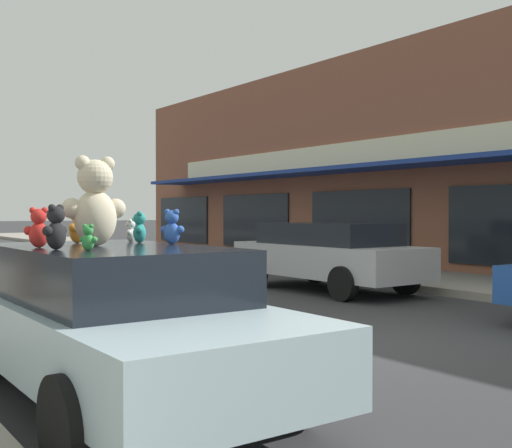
# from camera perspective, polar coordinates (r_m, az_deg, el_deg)

# --- Properties ---
(ground_plane) EXTENTS (260.00, 260.00, 0.00)m
(ground_plane) POSITION_cam_1_polar(r_m,az_deg,el_deg) (8.59, 9.30, -10.49)
(ground_plane) COLOR #333335
(plush_art_car) EXTENTS (2.00, 4.80, 1.41)m
(plush_art_car) POSITION_cam_1_polar(r_m,az_deg,el_deg) (6.03, -12.88, -8.05)
(plush_art_car) COLOR #ADC6D1
(plush_art_car) RESTS_ON ground_plane
(teddy_bear_giant) EXTENTS (0.61, 0.38, 0.83)m
(teddy_bear_giant) POSITION_cam_1_polar(r_m,az_deg,el_deg) (6.06, -14.11, 1.85)
(teddy_bear_giant) COLOR beige
(teddy_bear_giant) RESTS_ON plush_art_car
(teddy_bear_black) EXTENTS (0.27, 0.24, 0.38)m
(teddy_bear_black) POSITION_cam_1_polar(r_m,az_deg,el_deg) (5.53, -17.37, -0.32)
(teddy_bear_black) COLOR black
(teddy_bear_black) RESTS_ON plush_art_car
(teddy_bear_green) EXTENTS (0.14, 0.15, 0.22)m
(teddy_bear_green) POSITION_cam_1_polar(r_m,az_deg,el_deg) (5.29, -14.69, -1.20)
(teddy_bear_green) COLOR green
(teddy_bear_green) RESTS_ON plush_art_car
(teddy_bear_white) EXTENTS (0.15, 0.17, 0.24)m
(teddy_bear_white) POSITION_cam_1_polar(r_m,az_deg,el_deg) (6.82, -11.08, -0.61)
(teddy_bear_white) COLOR white
(teddy_bear_white) RESTS_ON plush_art_car
(teddy_bear_blue) EXTENTS (0.22, 0.25, 0.34)m
(teddy_bear_blue) POSITION_cam_1_polar(r_m,az_deg,el_deg) (6.24, -7.49, -0.29)
(teddy_bear_blue) COLOR blue
(teddy_bear_blue) RESTS_ON plush_art_car
(teddy_bear_red) EXTENTS (0.27, 0.20, 0.35)m
(teddy_bear_red) POSITION_cam_1_polar(r_m,az_deg,el_deg) (5.92, -18.75, -0.34)
(teddy_bear_red) COLOR red
(teddy_bear_red) RESTS_ON plush_art_car
(teddy_bear_orange) EXTENTS (0.24, 0.27, 0.37)m
(teddy_bear_orange) POSITION_cam_1_polar(r_m,az_deg,el_deg) (6.68, -15.64, -0.10)
(teddy_bear_orange) COLOR orange
(teddy_bear_orange) RESTS_ON plush_art_car
(teddy_bear_teal) EXTENTS (0.18, 0.24, 0.32)m
(teddy_bear_teal) POSITION_cam_1_polar(r_m,az_deg,el_deg) (6.60, -10.33, -0.31)
(teddy_bear_teal) COLOR teal
(teddy_bear_teal) RESTS_ON plush_art_car
(parked_car_far_center) EXTENTS (1.98, 4.68, 1.49)m
(parked_car_far_center) POSITION_cam_1_polar(r_m,az_deg,el_deg) (14.13, 6.35, -2.60)
(parked_car_far_center) COLOR #B7B7BC
(parked_car_far_center) RESTS_ON ground_plane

